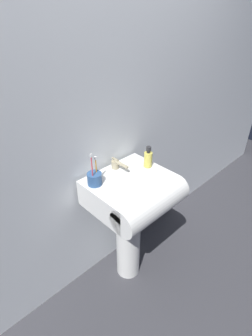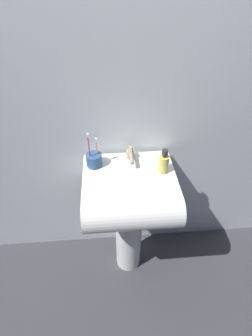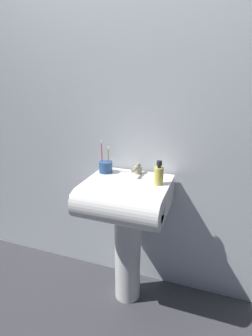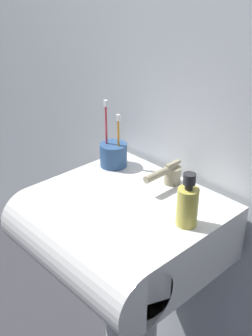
% 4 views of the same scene
% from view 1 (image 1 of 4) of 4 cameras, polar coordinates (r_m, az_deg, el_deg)
% --- Properties ---
extents(ground_plane, '(6.00, 6.00, 0.00)m').
position_cam_1_polar(ground_plane, '(2.25, 0.45, -21.13)').
color(ground_plane, '#38383D').
rests_on(ground_plane, ground).
extents(wall_back, '(5.00, 0.05, 2.40)m').
position_cam_1_polar(wall_back, '(1.64, -5.41, 10.39)').
color(wall_back, silver).
rests_on(wall_back, ground).
extents(sink_pedestal, '(0.18, 0.18, 0.71)m').
position_cam_1_polar(sink_pedestal, '(1.98, 0.50, -15.01)').
color(sink_pedestal, white).
rests_on(sink_pedestal, ground).
extents(sink_basin, '(0.51, 0.48, 0.18)m').
position_cam_1_polar(sink_basin, '(1.64, 2.07, -5.64)').
color(sink_basin, white).
rests_on(sink_basin, sink_pedestal).
extents(faucet, '(0.05, 0.14, 0.07)m').
position_cam_1_polar(faucet, '(1.70, -2.00, 0.84)').
color(faucet, tan).
rests_on(faucet, sink_basin).
extents(toothbrush_cup, '(0.09, 0.09, 0.22)m').
position_cam_1_polar(toothbrush_cup, '(1.56, -6.85, -2.28)').
color(toothbrush_cup, '#2D5184').
rests_on(toothbrush_cup, sink_basin).
extents(soap_bottle, '(0.05, 0.05, 0.15)m').
position_cam_1_polar(soap_bottle, '(1.72, 4.83, 2.05)').
color(soap_bottle, gold).
rests_on(soap_bottle, sink_basin).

